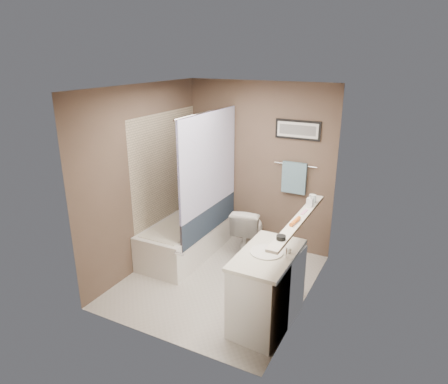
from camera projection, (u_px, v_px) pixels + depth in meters
The scene contains 32 objects.
ground at pixel (219, 280), 5.10m from camera, with size 2.50×2.50×0.00m, color beige.
ceiling at pixel (218, 89), 4.32m from camera, with size 2.20×2.50×0.04m, color silver.
wall_back at pixel (258, 167), 5.74m from camera, with size 2.20×0.04×2.40m, color brown.
wall_front at pixel (155, 231), 3.67m from camera, with size 2.20×0.04×2.40m, color brown.
wall_left at pixel (145, 179), 5.17m from camera, with size 0.04×2.50×2.40m, color brown.
wall_right at pixel (308, 207), 4.24m from camera, with size 0.04×2.50×2.40m, color brown.
tile_surround at pixel (167, 183), 5.66m from camera, with size 0.02×1.55×2.00m, color #C1B092.
curtain_rod at pixel (209, 112), 5.02m from camera, with size 0.02×0.02×1.55m, color silver.
curtain_upper at pixel (209, 162), 5.23m from camera, with size 0.03×1.45×1.28m, color white.
curtain_lower at pixel (210, 219), 5.50m from camera, with size 0.03×1.45×0.36m, color #263447.
mirror at pixel (307, 173), 3.97m from camera, with size 0.02×1.60×1.00m, color silver.
shelf at pixel (299, 220), 4.17m from camera, with size 0.12×1.60×0.03m, color silver.
towel_bar at pixel (295, 165), 5.45m from camera, with size 0.02×0.02×0.60m, color silver.
towel at pixel (294, 178), 5.50m from camera, with size 0.34×0.05×0.44m, color #98CBDD.
art_frame at pixel (298, 130), 5.31m from camera, with size 0.62×0.03×0.26m, color black.
art_mat at pixel (298, 130), 5.30m from camera, with size 0.56×0.00×0.20m, color white.
art_image at pixel (297, 130), 5.30m from camera, with size 0.50×0.00×0.13m, color #595959.
door at pixel (207, 264), 3.49m from camera, with size 0.80×0.02×2.00m, color silver.
door_handle at pixel (179, 254), 3.68m from camera, with size 0.02×0.02×0.10m, color silver.
bathtub at pixel (185, 238), 5.68m from camera, with size 0.70×1.50×0.50m, color white.
tub_rim at pixel (185, 222), 5.60m from camera, with size 0.56×1.36×0.02m, color white.
toilet at pixel (248, 230), 5.70m from camera, with size 0.40×0.70×0.71m, color silver.
vanity at pixel (267, 291), 4.17m from camera, with size 0.50×0.90×0.80m, color white.
countertop at pixel (268, 255), 4.04m from camera, with size 0.54×0.96×0.04m, color beige.
sink_basin at pixel (267, 252), 4.03m from camera, with size 0.34×0.34×0.01m, color silver.
faucet_spout at pixel (286, 253), 3.93m from camera, with size 0.02×0.02×0.10m, color white.
faucet_knob at pixel (289, 250), 4.02m from camera, with size 0.05×0.05×0.05m, color silver.
candle_bowl_near at pixel (281, 238), 3.69m from camera, with size 0.09×0.09×0.04m, color black.
hair_brush_front at pixel (295, 221), 4.04m from camera, with size 0.04×0.04×0.22m, color orange.
pink_comb at pixel (304, 212), 4.32m from camera, with size 0.03×0.16×0.01m, color pink.
glass_jar at pixel (313, 199), 4.57m from camera, with size 0.08×0.08×0.10m, color white.
soap_bottle at pixel (310, 200), 4.47m from camera, with size 0.07×0.07×0.15m, color #999999.
Camera 1 is at (2.10, -3.92, 2.76)m, focal length 32.00 mm.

